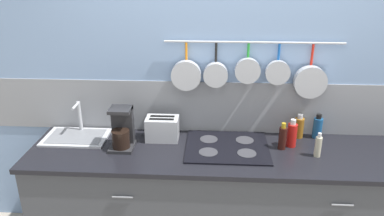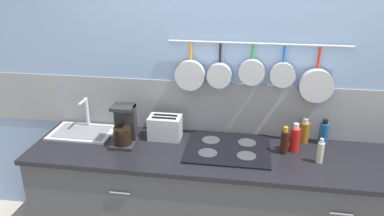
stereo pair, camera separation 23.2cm
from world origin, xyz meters
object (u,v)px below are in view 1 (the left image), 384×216
(bottle_olive_oil, at_px, (299,127))
(bottle_vinegar, at_px, (318,146))
(toaster, at_px, (162,129))
(bottle_hot_sauce, at_px, (318,127))
(bottle_cooking_wine, at_px, (292,134))
(coffee_maker, at_px, (122,131))
(bottle_sesame_oil, at_px, (282,138))

(bottle_olive_oil, relative_size, bottle_vinegar, 1.06)
(toaster, height_order, bottle_hot_sauce, bottle_hot_sauce)
(bottle_cooking_wine, distance_m, bottle_hot_sauce, 0.27)
(coffee_maker, height_order, bottle_olive_oil, coffee_maker)
(toaster, relative_size, bottle_vinegar, 1.45)
(toaster, distance_m, bottle_sesame_oil, 0.89)
(toaster, distance_m, bottle_vinegar, 1.13)
(coffee_maker, bearing_deg, bottle_hot_sauce, 9.48)
(bottle_cooking_wine, bearing_deg, toaster, 176.78)
(bottle_hot_sauce, bearing_deg, bottle_sesame_oil, -145.63)
(bottle_olive_oil, bearing_deg, bottle_hot_sauce, 1.44)
(coffee_maker, relative_size, bottle_cooking_wine, 1.45)
(bottle_sesame_oil, height_order, bottle_hot_sauce, bottle_sesame_oil)
(bottle_vinegar, relative_size, bottle_hot_sauce, 0.93)
(coffee_maker, xyz_separation_m, toaster, (0.27, 0.14, -0.04))
(coffee_maker, height_order, bottle_sesame_oil, coffee_maker)
(bottle_sesame_oil, height_order, bottle_cooking_wine, bottle_cooking_wine)
(bottle_sesame_oil, xyz_separation_m, bottle_hot_sauce, (0.30, 0.20, -0.00))
(bottle_hot_sauce, bearing_deg, bottle_vinegar, -103.06)
(bottle_sesame_oil, height_order, bottle_olive_oil, bottle_sesame_oil)
(toaster, relative_size, bottle_olive_oil, 1.37)
(bottle_olive_oil, bearing_deg, bottle_sesame_oil, -128.23)
(bottle_olive_oil, height_order, bottle_hot_sauce, bottle_hot_sauce)
(bottle_olive_oil, bearing_deg, bottle_vinegar, -76.63)
(bottle_sesame_oil, distance_m, bottle_vinegar, 0.25)
(bottle_cooking_wine, height_order, bottle_olive_oil, bottle_cooking_wine)
(bottle_cooking_wine, bearing_deg, bottle_olive_oil, 61.61)
(bottle_sesame_oil, height_order, bottle_vinegar, bottle_sesame_oil)
(bottle_cooking_wine, height_order, bottle_hot_sauce, bottle_cooking_wine)
(toaster, xyz_separation_m, bottle_sesame_oil, (0.88, -0.10, 0.00))
(toaster, distance_m, bottle_olive_oil, 1.05)
(coffee_maker, bearing_deg, bottle_cooking_wine, 3.98)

